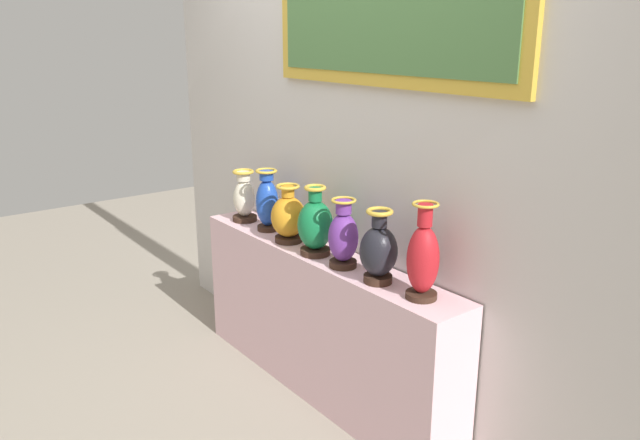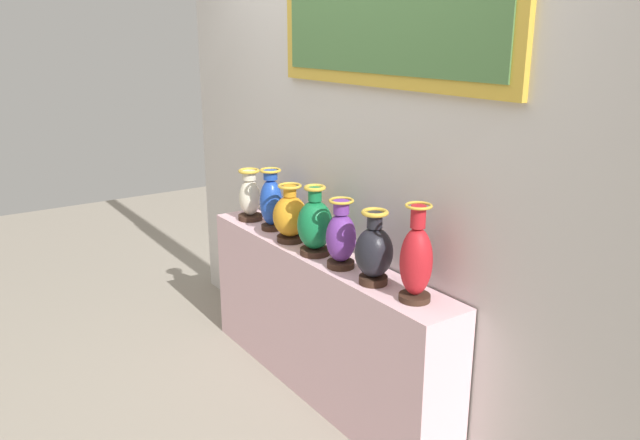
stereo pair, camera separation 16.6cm
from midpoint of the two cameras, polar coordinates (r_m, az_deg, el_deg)
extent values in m
plane|color=gray|center=(3.62, 1.36, -14.98)|extent=(9.48, 9.48, 0.00)
cube|color=beige|center=(3.43, 1.41, -9.27)|extent=(1.88, 0.28, 0.80)
cube|color=silver|center=(3.22, 4.52, 11.20)|extent=(3.48, 0.10, 3.19)
cylinder|color=#382319|center=(3.85, -5.08, 0.25)|extent=(0.15, 0.15, 0.03)
ellipsoid|color=beige|center=(3.81, -5.13, 2.04)|extent=(0.13, 0.13, 0.22)
cylinder|color=beige|center=(3.78, -5.18, 4.04)|extent=(0.08, 0.08, 0.05)
torus|color=gold|center=(3.78, -5.19, 4.44)|extent=(0.13, 0.13, 0.02)
cylinder|color=#382319|center=(3.65, -3.10, -0.64)|extent=(0.12, 0.12, 0.03)
ellipsoid|color=#1E47B2|center=(3.61, -3.14, 1.61)|extent=(0.13, 0.13, 0.27)
cylinder|color=#1E47B2|center=(3.57, -3.18, 4.09)|extent=(0.08, 0.08, 0.05)
torus|color=gold|center=(3.56, -3.18, 4.50)|extent=(0.12, 0.12, 0.02)
cylinder|color=#382319|center=(3.44, -1.31, -1.68)|extent=(0.15, 0.15, 0.03)
ellipsoid|color=orange|center=(3.40, -1.32, 0.34)|extent=(0.19, 0.19, 0.22)
cylinder|color=orange|center=(3.37, -1.34, 2.62)|extent=(0.07, 0.07, 0.06)
torus|color=gold|center=(3.36, -1.34, 3.09)|extent=(0.13, 0.13, 0.02)
cylinder|color=#382319|center=(3.24, 1.01, -2.85)|extent=(0.16, 0.16, 0.03)
ellipsoid|color=#14723D|center=(3.20, 1.03, -0.45)|extent=(0.18, 0.18, 0.25)
cylinder|color=#14723D|center=(3.15, 1.04, 2.33)|extent=(0.07, 0.07, 0.07)
torus|color=gold|center=(3.14, 1.05, 2.92)|extent=(0.11, 0.11, 0.02)
cylinder|color=#382319|center=(3.07, 3.44, -4.01)|extent=(0.13, 0.13, 0.03)
ellipsoid|color=#6B3393|center=(3.03, 3.48, -1.62)|extent=(0.15, 0.15, 0.24)
cylinder|color=#6B3393|center=(2.98, 3.53, 1.15)|extent=(0.08, 0.08, 0.06)
torus|color=gold|center=(2.97, 3.54, 1.75)|extent=(0.12, 0.12, 0.01)
cylinder|color=#382319|center=(2.89, 6.48, -5.40)|extent=(0.13, 0.13, 0.03)
ellipsoid|color=black|center=(2.85, 6.57, -2.93)|extent=(0.17, 0.17, 0.23)
cylinder|color=black|center=(2.80, 6.67, -0.03)|extent=(0.07, 0.07, 0.07)
torus|color=gold|center=(2.79, 6.69, 0.67)|extent=(0.12, 0.12, 0.02)
cylinder|color=#382319|center=(2.75, 10.27, -6.90)|extent=(0.14, 0.14, 0.03)
ellipsoid|color=red|center=(2.69, 10.45, -3.73)|extent=(0.14, 0.14, 0.30)
cylinder|color=red|center=(2.63, 10.67, 0.28)|extent=(0.06, 0.06, 0.09)
torus|color=gold|center=(2.61, 10.72, 1.27)|extent=(0.11, 0.11, 0.01)
camera|label=1|loc=(0.08, -88.52, 0.44)|focal=35.40mm
camera|label=2|loc=(0.08, 91.48, -0.44)|focal=35.40mm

